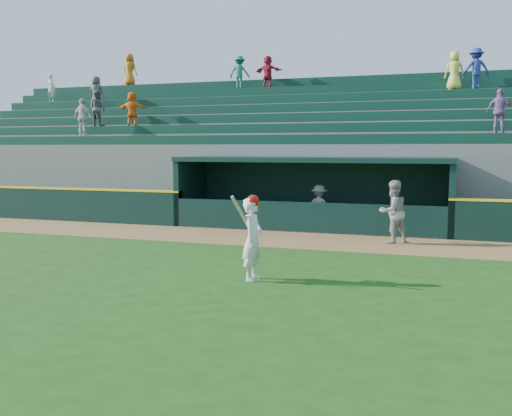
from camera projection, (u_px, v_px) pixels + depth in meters
The scene contains 9 objects.
ground at pixel (233, 273), 12.67m from camera, with size 120.00×120.00×0.00m, color #194310.
warning_track at pixel (291, 240), 17.29m from camera, with size 40.00×3.00×0.01m, color brown.
field_wall_left at pixel (5, 203), 22.68m from camera, with size 15.50×0.30×1.20m, color black.
wall_stripe_left at pixel (4, 187), 22.61m from camera, with size 15.50×0.32×0.06m, color yellow.
dugout_player_front at pixel (393, 212), 16.58m from camera, with size 0.90×0.70×1.84m, color gray.
dugout_player_inside at pixel (319, 207), 19.58m from camera, with size 0.98×0.56×1.52m, color #A3A39E.
dugout at pixel (314, 188), 20.07m from camera, with size 9.40×2.80×2.46m.
stands at pixel (338, 157), 24.27m from camera, with size 34.50×6.25×7.59m.
batter_at_plate at pixel (253, 237), 11.94m from camera, with size 0.55×0.76×1.82m.
Camera 1 is at (4.47, -11.63, 2.77)m, focal length 40.00 mm.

